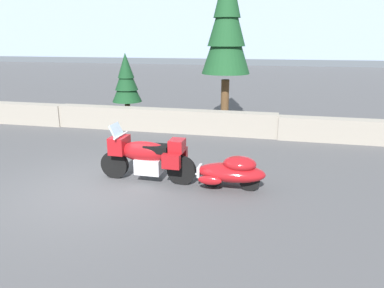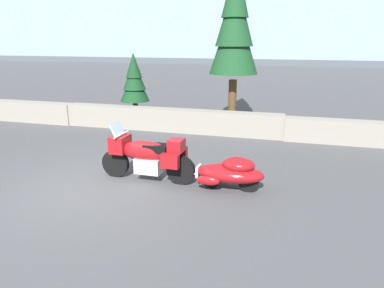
% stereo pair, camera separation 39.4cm
% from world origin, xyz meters
% --- Properties ---
extents(ground_plane, '(80.00, 80.00, 0.00)m').
position_xyz_m(ground_plane, '(0.00, 0.00, 0.00)').
color(ground_plane, '#4C4C4F').
extents(stone_guard_wall, '(24.00, 0.59, 0.81)m').
position_xyz_m(stone_guard_wall, '(-0.25, 5.38, 0.40)').
color(stone_guard_wall, gray).
rests_on(stone_guard_wall, ground).
extents(distant_ridgeline, '(240.00, 80.00, 16.00)m').
position_xyz_m(distant_ridgeline, '(0.00, 95.38, 8.00)').
color(distant_ridgeline, '#8C9EB7').
rests_on(distant_ridgeline, ground).
extents(touring_motorcycle, '(2.31, 0.77, 1.33)m').
position_xyz_m(touring_motorcycle, '(1.03, 0.83, 0.62)').
color(touring_motorcycle, black).
rests_on(touring_motorcycle, ground).
extents(car_shaped_trailer, '(2.21, 0.79, 0.76)m').
position_xyz_m(car_shaped_trailer, '(3.00, 0.79, 0.41)').
color(car_shaped_trailer, black).
rests_on(car_shaped_trailer, ground).
extents(pine_tree_tall, '(1.79, 1.79, 5.98)m').
position_xyz_m(pine_tree_tall, '(1.98, 7.02, 3.74)').
color(pine_tree_tall, brown).
rests_on(pine_tree_tall, ground).
extents(pine_tree_secondary, '(1.12, 1.12, 2.72)m').
position_xyz_m(pine_tree_secondary, '(-1.69, 6.23, 1.70)').
color(pine_tree_secondary, brown).
rests_on(pine_tree_secondary, ground).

